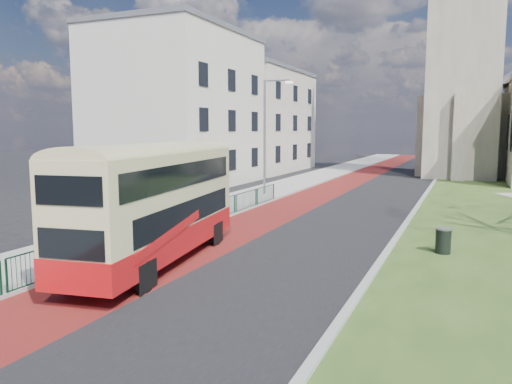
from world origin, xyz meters
The scene contains 12 objects.
ground centered at (0.00, 0.00, 0.00)m, with size 160.00×160.00×0.00m, color black.
road_carriageway centered at (1.50, 20.00, 0.01)m, with size 9.00×120.00×0.01m, color black.
bus_lane centered at (-1.20, 20.00, 0.01)m, with size 3.40×120.00×0.01m, color #591414.
pavement_west centered at (-5.00, 20.00, 0.06)m, with size 4.00×120.00×0.12m, color gray.
kerb_west centered at (-3.00, 20.00, 0.07)m, with size 0.25×120.00×0.13m, color #999993.
kerb_east centered at (6.10, 22.00, 0.07)m, with size 0.25×80.00×0.13m, color #999993.
pedestrian_railing centered at (-2.95, 4.00, 0.55)m, with size 0.07×24.00×1.12m.
street_block_near centered at (-14.00, 22.00, 6.51)m, with size 10.30×14.30×13.00m.
street_block_far centered at (-14.00, 38.00, 5.76)m, with size 10.30×16.30×11.50m.
streetlamp centered at (-4.35, 18.00, 4.59)m, with size 2.13×0.18×8.00m.
bus centered at (-1.11, -0.36, 2.32)m, with size 3.67×9.97×4.07m.
litter_bin centered at (8.05, 4.96, 0.53)m, with size 0.77×0.77×0.97m.
Camera 1 is at (8.75, -14.71, 4.68)m, focal length 35.00 mm.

